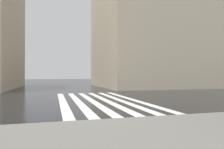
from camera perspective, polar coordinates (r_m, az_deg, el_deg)
ground_plane at (r=10.84m, az=-4.59°, el=-9.70°), size 220.00×220.00×0.00m
zebra_crossing at (r=14.92m, az=-3.69°, el=-7.13°), size 13.00×5.50×0.01m
haussmann_block_corner at (r=38.52m, az=16.50°, el=12.69°), size 17.45×25.92×21.39m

